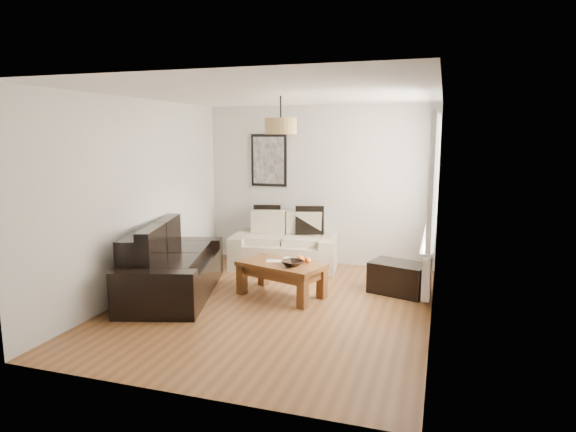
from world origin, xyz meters
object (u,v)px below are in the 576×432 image
(sofa_leather, at_px, (173,262))
(loveseat_cream, at_px, (285,242))
(coffee_table, at_px, (281,279))
(ottoman, at_px, (399,278))

(sofa_leather, bearing_deg, loveseat_cream, -45.72)
(loveseat_cream, xyz_separation_m, sofa_leather, (-1.00, -1.75, 0.02))
(loveseat_cream, bearing_deg, coffee_table, -81.15)
(loveseat_cream, relative_size, ottoman, 2.27)
(coffee_table, bearing_deg, sofa_leather, -165.67)
(loveseat_cream, bearing_deg, sofa_leather, -127.16)
(sofa_leather, height_order, coffee_table, sofa_leather)
(loveseat_cream, height_order, coffee_table, loveseat_cream)
(coffee_table, bearing_deg, ottoman, 22.07)
(loveseat_cream, relative_size, sofa_leather, 0.82)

